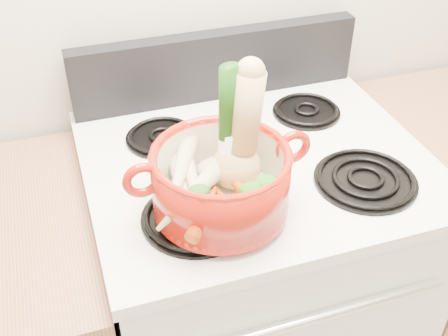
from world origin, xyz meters
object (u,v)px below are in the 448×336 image
object	(u,v)px
dutch_oven	(221,181)
squash	(237,132)
leek	(228,126)
stove_body	(251,297)

from	to	relation	value
dutch_oven	squash	xyz separation A→B (m)	(0.04, 0.03, 0.09)
squash	leek	distance (m)	0.02
dutch_oven	squash	size ratio (longest dim) A/B	1.06
dutch_oven	squash	world-z (taller)	squash
dutch_oven	leek	world-z (taller)	leek
dutch_oven	leek	xyz separation A→B (m)	(0.03, 0.04, 0.10)
dutch_oven	leek	size ratio (longest dim) A/B	0.97
dutch_oven	squash	distance (m)	0.10
stove_body	dutch_oven	bearing A→B (deg)	-131.11
stove_body	squash	world-z (taller)	squash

